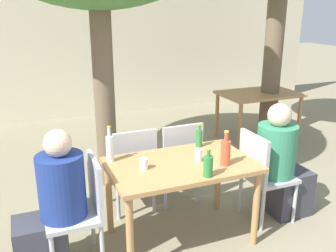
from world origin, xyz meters
TOP-DOWN VIEW (x-y plane):
  - ground_plane at (0.00, 0.00)m, footprint 30.00×30.00m
  - cafe_building_wall at (0.00, 4.41)m, footprint 10.00×0.08m
  - dining_table_front at (0.00, 0.00)m, footprint 1.28×0.80m
  - dining_table_back at (2.29, 2.08)m, footprint 1.23×0.81m
  - patio_chair_0 at (-0.87, 0.00)m, footprint 0.44×0.44m
  - patio_chair_1 at (0.87, 0.00)m, footprint 0.44×0.44m
  - patio_chair_2 at (-0.26, 0.63)m, footprint 0.44×0.44m
  - patio_chair_3 at (0.26, 0.63)m, footprint 0.44×0.44m
  - person_seated_0 at (-1.11, -0.00)m, footprint 0.58×0.37m
  - person_seated_1 at (1.10, -0.00)m, footprint 0.59×0.38m
  - soda_bottle_0 at (0.34, -0.18)m, footprint 0.08×0.08m
  - green_bottle_1 at (0.09, -0.33)m, footprint 0.08×0.08m
  - water_bottle_2 at (-0.56, 0.27)m, footprint 0.07×0.07m
  - green_bottle_3 at (0.33, 0.30)m, footprint 0.06×0.06m
  - drinking_glass_0 at (0.16, -0.02)m, footprint 0.06×0.06m
  - drinking_glass_1 at (-0.34, -0.00)m, footprint 0.07×0.07m

SIDE VIEW (x-z plane):
  - ground_plane at x=0.00m, z-range 0.00..0.00m
  - patio_chair_0 at x=-0.87m, z-range 0.07..0.98m
  - patio_chair_1 at x=0.87m, z-range 0.07..0.98m
  - patio_chair_2 at x=-0.26m, z-range 0.07..0.98m
  - patio_chair_3 at x=0.26m, z-range 0.07..0.98m
  - person_seated_0 at x=-1.11m, z-range -0.06..1.13m
  - person_seated_1 at x=1.10m, z-range -0.06..1.14m
  - dining_table_back at x=2.29m, z-range 0.28..1.04m
  - dining_table_front at x=0.00m, z-range 0.28..1.04m
  - drinking_glass_1 at x=-0.34m, z-range 0.76..0.85m
  - drinking_glass_0 at x=0.16m, z-range 0.76..0.87m
  - green_bottle_3 at x=0.33m, z-range 0.73..0.97m
  - green_bottle_1 at x=0.09m, z-range 0.73..0.97m
  - soda_bottle_0 at x=0.34m, z-range 0.72..1.03m
  - water_bottle_2 at x=-0.56m, z-range 0.72..1.05m
  - cafe_building_wall at x=0.00m, z-range 0.00..2.80m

